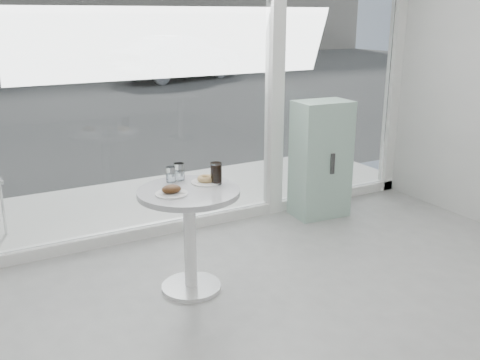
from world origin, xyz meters
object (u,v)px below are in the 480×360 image
mint_cabinet (321,159)px  car_silver (179,58)px  plate_donut (206,180)px  water_tumbler_b (179,173)px  cola_glass (216,174)px  water_tumbler_a (171,175)px  main_table (189,219)px  plate_fritter (172,191)px

mint_cabinet → car_silver: bearing=78.2°
mint_cabinet → plate_donut: (-1.58, -0.71, 0.21)m
water_tumbler_b → cola_glass: size_ratio=0.81×
cola_glass → water_tumbler_a: bearing=143.2°
water_tumbler_a → car_silver: bearing=67.1°
car_silver → water_tumbler_b: car_silver is taller
mint_cabinet → water_tumbler_a: (-1.79, -0.56, 0.24)m
main_table → car_silver: size_ratio=0.19×
water_tumbler_b → main_table: bearing=-98.0°
cola_glass → plate_fritter: bearing=-169.1°
plate_fritter → water_tumbler_b: (0.18, 0.29, 0.03)m
water_tumbler_a → water_tumbler_b: size_ratio=0.90×
plate_fritter → plate_donut: (0.31, 0.12, -0.01)m
plate_fritter → cola_glass: 0.38m
mint_cabinet → plate_donut: 1.75m
main_table → water_tumbler_b: bearing=82.0°
main_table → car_silver: (5.05, 12.26, 0.11)m
main_table → cola_glass: (0.23, 0.03, 0.30)m
water_tumbler_b → cola_glass: (0.20, -0.22, 0.02)m
plate_fritter → cola_glass: size_ratio=1.41×
mint_cabinet → plate_fritter: bearing=-152.1°
plate_donut → water_tumbler_a: 0.26m
mint_cabinet → water_tumbler_b: bearing=-158.2°
car_silver → plate_fritter: 13.35m
main_table → water_tumbler_b: size_ratio=6.08×
water_tumbler_b → car_silver: bearing=67.4°
mint_cabinet → plate_donut: bearing=-151.7°
plate_fritter → plate_donut: plate_fritter is taller
car_silver → mint_cabinet: bearing=145.6°
cola_glass → mint_cabinet: bearing=26.6°
main_table → water_tumbler_a: (-0.04, 0.23, 0.27)m
main_table → car_silver: car_silver is taller
water_tumbler_a → cola_glass: size_ratio=0.72×
plate_fritter → water_tumbler_b: size_ratio=1.75×
main_table → plate_fritter: (-0.14, -0.04, 0.25)m
main_table → plate_donut: plate_donut is taller
main_table → plate_donut: 0.31m
water_tumbler_a → cola_glass: cola_glass is taller
mint_cabinet → water_tumbler_b: 1.82m
car_silver → plate_donut: (-4.87, -12.18, 0.12)m
main_table → cola_glass: cola_glass is taller
cola_glass → car_silver: bearing=68.5°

